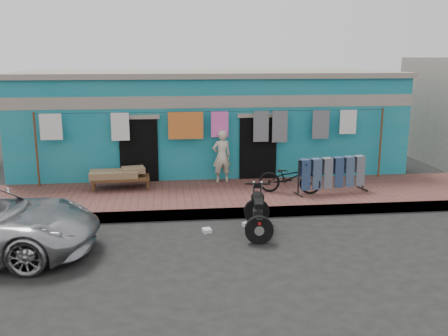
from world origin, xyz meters
TOP-DOWN VIEW (x-y plane):
  - ground at (0.00, 0.00)m, footprint 80.00×80.00m
  - sidewalk at (0.00, 3.00)m, footprint 28.00×3.00m
  - curb at (0.00, 1.55)m, footprint 28.00×0.10m
  - building at (-0.00, 6.99)m, footprint 12.20×5.20m
  - clothesline at (0.09, 4.25)m, footprint 10.06×0.06m
  - seated_person at (0.18, 4.20)m, footprint 0.60×0.46m
  - bicycle at (1.85, 2.75)m, footprint 1.72×1.03m
  - motorcycle at (0.57, 0.44)m, footprint 1.00×1.75m
  - charpoy at (-2.68, 3.72)m, footprint 1.73×0.95m
  - jeans_rack at (2.99, 2.69)m, footprint 2.21×1.17m
  - litter_a at (0.42, 0.92)m, footprint 0.25×0.23m
  - litter_b at (0.83, 1.20)m, footprint 0.19×0.19m
  - litter_c at (-0.55, 0.60)m, footprint 0.22×0.26m

SIDE VIEW (x-z plane):
  - ground at x=0.00m, z-range 0.00..0.00m
  - litter_b at x=0.83m, z-range 0.00..0.08m
  - litter_c at x=-0.55m, z-range 0.00..0.09m
  - litter_a at x=0.42m, z-range 0.00..0.09m
  - sidewalk at x=0.00m, z-range 0.00..0.25m
  - curb at x=0.00m, z-range 0.00..0.25m
  - motorcycle at x=0.57m, z-range 0.00..1.03m
  - charpoy at x=-2.68m, z-range 0.25..0.81m
  - jeans_rack at x=2.99m, z-range 0.25..1.24m
  - bicycle at x=1.85m, z-range 0.25..1.30m
  - seated_person at x=0.18m, z-range 0.25..1.76m
  - building at x=0.00m, z-range 0.01..3.37m
  - clothesline at x=0.09m, z-range 0.75..2.85m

